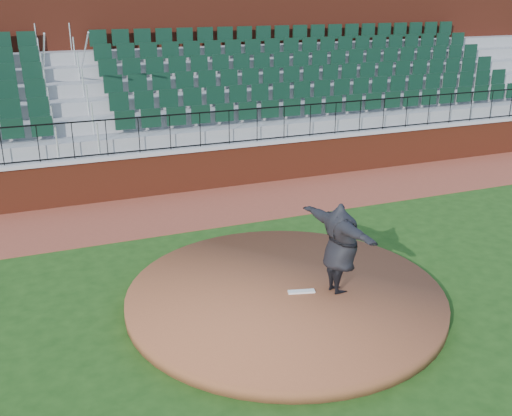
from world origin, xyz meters
The scene contains 10 objects.
ground centered at (0.00, 0.00, 0.00)m, with size 90.00×90.00×0.00m, color #1C4212.
warning_track centered at (0.00, 5.40, 0.01)m, with size 34.00×3.20×0.01m, color brown.
field_wall centered at (0.00, 7.00, 0.60)m, with size 34.00×0.35×1.20m, color maroon.
wall_cap centered at (0.00, 7.00, 1.25)m, with size 34.00×0.45×0.10m, color #B7B7B7.
wall_railing centered at (0.00, 7.00, 1.80)m, with size 34.00×0.05×1.00m, color black, non-canonical shape.
seating_stands centered at (0.00, 9.72, 2.30)m, with size 34.00×5.10×4.60m, color gray, non-canonical shape.
concourse_wall centered at (0.00, 12.52, 2.75)m, with size 34.00×0.50×5.50m, color maroon.
pitchers_mound centered at (-0.12, -0.31, 0.12)m, with size 6.04×6.04×0.25m, color brown.
pitching_rubber centered at (0.13, -0.49, 0.27)m, with size 0.51×0.13×0.03m, color white.
pitcher centered at (0.80, -0.69, 1.14)m, with size 2.19×0.60×1.78m, color black.
Camera 1 is at (-4.43, -9.55, 5.66)m, focal length 42.00 mm.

